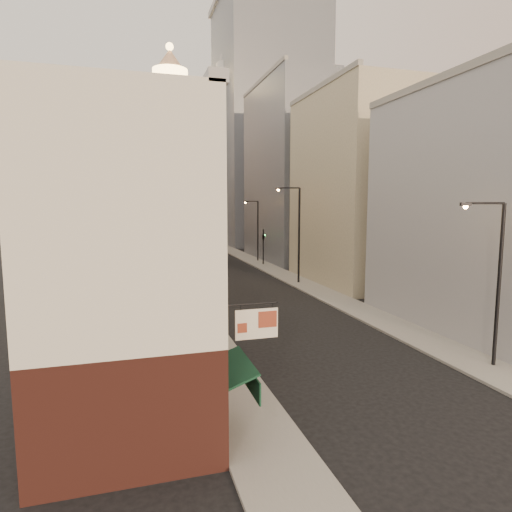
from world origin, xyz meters
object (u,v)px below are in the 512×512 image
at_px(white_tower, 231,156).
at_px(streetlamp_far, 256,227).
at_px(streetlamp_mid, 297,229).
at_px(clock_tower, 172,165).
at_px(streetlamp_near, 495,275).
at_px(traffic_light_right, 263,238).

height_order(white_tower, streetlamp_far, white_tower).
xyz_separation_m(white_tower, streetlamp_mid, (-3.99, -47.39, -12.78)).
height_order(clock_tower, streetlamp_near, clock_tower).
relative_size(white_tower, streetlamp_mid, 4.07).
bearing_deg(streetlamp_far, clock_tower, 91.61).
bearing_deg(clock_tower, streetlamp_near, -84.76).
height_order(streetlamp_mid, traffic_light_right, streetlamp_mid).
xyz_separation_m(white_tower, streetlamp_far, (-3.08, -29.19, -13.51)).
distance_m(streetlamp_near, traffic_light_right, 39.29).
bearing_deg(clock_tower, white_tower, -51.84).
xyz_separation_m(streetlamp_near, streetlamp_far, (0.01, 43.09, 0.21)).
distance_m(clock_tower, traffic_light_right, 49.62).
bearing_deg(streetlamp_near, clock_tower, 114.04).
height_order(streetlamp_far, traffic_light_right, streetlamp_far).
distance_m(clock_tower, streetlamp_near, 87.58).
xyz_separation_m(clock_tower, streetlamp_mid, (7.01, -61.39, -11.81)).
height_order(streetlamp_near, traffic_light_right, streetlamp_near).
bearing_deg(white_tower, clock_tower, 128.16).
bearing_deg(streetlamp_far, streetlamp_mid, -101.65).
bearing_deg(streetlamp_mid, traffic_light_right, 96.53).
bearing_deg(traffic_light_right, streetlamp_far, -95.43).
relative_size(clock_tower, white_tower, 1.08).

